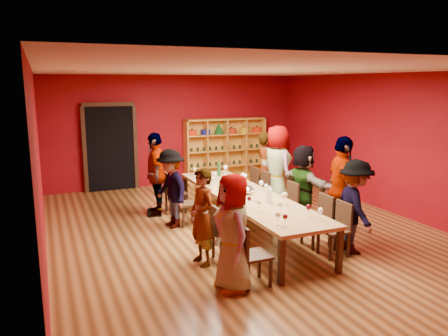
{
  "coord_description": "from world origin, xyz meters",
  "views": [
    {
      "loc": [
        -3.43,
        -7.11,
        2.78
      ],
      "look_at": [
        -0.19,
        0.61,
        1.15
      ],
      "focal_mm": 35.0,
      "sensor_mm": 36.0,
      "label": 1
    }
  ],
  "objects_px": {
    "person_left_1": "(202,217)",
    "person_right_4": "(266,168)",
    "person_left_4": "(156,174)",
    "person_right_3": "(277,168)",
    "chair_person_right_3": "(261,189)",
    "chair_person_right_1": "(320,218)",
    "chair_person_left_4": "(172,190)",
    "spittoon_bowl": "(246,190)",
    "chair_person_left_3": "(185,201)",
    "chair_person_right_4": "(250,184)",
    "person_left_0": "(233,232)",
    "tasting_table": "(246,197)",
    "shelving_unit": "(225,147)",
    "person_right_2": "(303,185)",
    "chair_person_right_0": "(338,226)",
    "wine_bottle": "(219,170)",
    "chair_person_left_1": "(222,231)",
    "chair_person_left_0": "(249,252)",
    "person_right_0": "(355,207)",
    "person_left_3": "(171,189)",
    "chair_person_right_2": "(288,202)",
    "person_right_1": "(342,190)"
  },
  "relations": [
    {
      "from": "person_left_4",
      "to": "person_right_3",
      "type": "height_order",
      "value": "person_right_3"
    },
    {
      "from": "person_left_4",
      "to": "person_right_4",
      "type": "bearing_deg",
      "value": 100.48
    },
    {
      "from": "chair_person_left_3",
      "to": "chair_person_right_4",
      "type": "xyz_separation_m",
      "value": [
        1.82,
        0.79,
        0.0
      ]
    },
    {
      "from": "chair_person_right_0",
      "to": "spittoon_bowl",
      "type": "relative_size",
      "value": 2.95
    },
    {
      "from": "person_right_2",
      "to": "person_right_4",
      "type": "xyz_separation_m",
      "value": [
        0.06,
        1.68,
        0.04
      ]
    },
    {
      "from": "chair_person_left_4",
      "to": "spittoon_bowl",
      "type": "relative_size",
      "value": 2.95
    },
    {
      "from": "person_left_1",
      "to": "person_right_4",
      "type": "distance_m",
      "value": 3.73
    },
    {
      "from": "person_right_3",
      "to": "person_left_1",
      "type": "bearing_deg",
      "value": 127.41
    },
    {
      "from": "chair_person_right_1",
      "to": "person_left_0",
      "type": "bearing_deg",
      "value": -156.05
    },
    {
      "from": "person_left_4",
      "to": "chair_person_right_3",
      "type": "relative_size",
      "value": 1.99
    },
    {
      "from": "chair_person_left_4",
      "to": "person_left_4",
      "type": "bearing_deg",
      "value": 180.0
    },
    {
      "from": "person_right_2",
      "to": "spittoon_bowl",
      "type": "xyz_separation_m",
      "value": [
        -1.22,
        0.04,
        0.02
      ]
    },
    {
      "from": "person_left_1",
      "to": "person_left_3",
      "type": "distance_m",
      "value": 1.93
    },
    {
      "from": "person_right_0",
      "to": "person_right_4",
      "type": "height_order",
      "value": "person_right_4"
    },
    {
      "from": "person_left_4",
      "to": "spittoon_bowl",
      "type": "xyz_separation_m",
      "value": [
        1.29,
        -1.75,
        -0.07
      ]
    },
    {
      "from": "chair_person_right_4",
      "to": "wine_bottle",
      "type": "xyz_separation_m",
      "value": [
        -0.75,
        0.05,
        0.38
      ]
    },
    {
      "from": "chair_person_left_1",
      "to": "person_right_3",
      "type": "height_order",
      "value": "person_right_3"
    },
    {
      "from": "chair_person_left_1",
      "to": "chair_person_left_3",
      "type": "xyz_separation_m",
      "value": [
        0.0,
        1.93,
        0.0
      ]
    },
    {
      "from": "person_left_4",
      "to": "chair_person_right_2",
      "type": "relative_size",
      "value": 1.99
    },
    {
      "from": "chair_person_right_3",
      "to": "chair_person_right_2",
      "type": "bearing_deg",
      "value": -90.0
    },
    {
      "from": "chair_person_left_3",
      "to": "chair_person_right_2",
      "type": "relative_size",
      "value": 1.0
    },
    {
      "from": "wine_bottle",
      "to": "person_left_1",
      "type": "bearing_deg",
      "value": -117.0
    },
    {
      "from": "person_left_1",
      "to": "person_right_4",
      "type": "height_order",
      "value": "person_right_4"
    },
    {
      "from": "person_left_0",
      "to": "chair_person_right_3",
      "type": "distance_m",
      "value": 3.77
    },
    {
      "from": "wine_bottle",
      "to": "person_right_0",
      "type": "bearing_deg",
      "value": -71.91
    },
    {
      "from": "tasting_table",
      "to": "shelving_unit",
      "type": "xyz_separation_m",
      "value": [
        1.4,
        4.32,
        0.28
      ]
    },
    {
      "from": "shelving_unit",
      "to": "person_right_2",
      "type": "bearing_deg",
      "value": -91.92
    },
    {
      "from": "chair_person_left_0",
      "to": "wine_bottle",
      "type": "height_order",
      "value": "wine_bottle"
    },
    {
      "from": "tasting_table",
      "to": "wine_bottle",
      "type": "bearing_deg",
      "value": 84.67
    },
    {
      "from": "spittoon_bowl",
      "to": "chair_person_left_0",
      "type": "bearing_deg",
      "value": -114.67
    },
    {
      "from": "person_left_0",
      "to": "spittoon_bowl",
      "type": "relative_size",
      "value": 5.37
    },
    {
      "from": "person_left_3",
      "to": "chair_person_right_2",
      "type": "height_order",
      "value": "person_left_3"
    },
    {
      "from": "person_right_0",
      "to": "person_right_4",
      "type": "distance_m",
      "value": 3.24
    },
    {
      "from": "person_right_1",
      "to": "spittoon_bowl",
      "type": "relative_size",
      "value": 6.29
    },
    {
      "from": "shelving_unit",
      "to": "person_left_3",
      "type": "distance_m",
      "value": 4.3
    },
    {
      "from": "person_left_3",
      "to": "chair_person_right_1",
      "type": "relative_size",
      "value": 1.73
    },
    {
      "from": "person_left_1",
      "to": "chair_person_right_1",
      "type": "bearing_deg",
      "value": 79.08
    },
    {
      "from": "person_right_2",
      "to": "chair_person_right_1",
      "type": "bearing_deg",
      "value": 156.88
    },
    {
      "from": "person_right_3",
      "to": "person_right_4",
      "type": "xyz_separation_m",
      "value": [
        0.0,
        0.54,
        -0.1
      ]
    },
    {
      "from": "person_left_1",
      "to": "chair_person_left_3",
      "type": "bearing_deg",
      "value": 160.11
    },
    {
      "from": "person_right_0",
      "to": "chair_person_right_1",
      "type": "distance_m",
      "value": 0.65
    },
    {
      "from": "chair_person_left_4",
      "to": "chair_person_right_4",
      "type": "xyz_separation_m",
      "value": [
        1.82,
        -0.12,
        0.0
      ]
    },
    {
      "from": "person_left_3",
      "to": "person_left_4",
      "type": "bearing_deg",
      "value": 174.05
    },
    {
      "from": "tasting_table",
      "to": "chair_person_left_3",
      "type": "distance_m",
      "value": 1.28
    },
    {
      "from": "chair_person_right_2",
      "to": "person_right_0",
      "type": "bearing_deg",
      "value": -78.21
    },
    {
      "from": "person_left_3",
      "to": "chair_person_right_4",
      "type": "bearing_deg",
      "value": 100.29
    },
    {
      "from": "chair_person_right_2",
      "to": "chair_person_right_3",
      "type": "bearing_deg",
      "value": 90.0
    },
    {
      "from": "chair_person_right_1",
      "to": "person_right_2",
      "type": "height_order",
      "value": "person_right_2"
    },
    {
      "from": "wine_bottle",
      "to": "spittoon_bowl",
      "type": "bearing_deg",
      "value": -94.52
    },
    {
      "from": "person_left_4",
      "to": "chair_person_right_0",
      "type": "distance_m",
      "value": 4.02
    }
  ]
}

